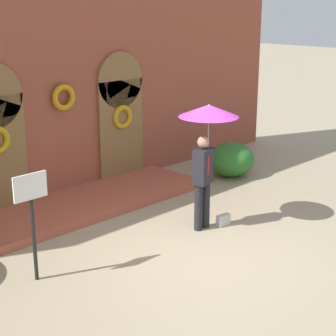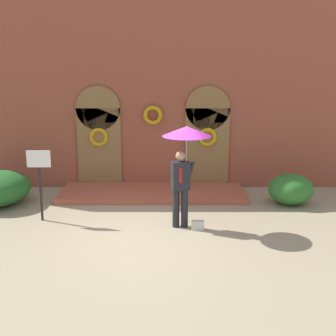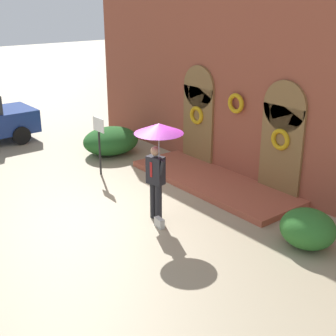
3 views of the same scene
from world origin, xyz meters
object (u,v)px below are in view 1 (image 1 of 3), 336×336
sign_post (32,209)px  handbag (223,220)px  shrub_right (231,159)px  person_with_umbrella (207,129)px

sign_post → handbag: bearing=-10.0°
sign_post → shrub_right: (6.33, 1.26, -0.75)m
person_with_umbrella → sign_post: 3.54m
person_with_umbrella → handbag: person_with_umbrella is taller
handbag → sign_post: size_ratio=0.16×
person_with_umbrella → shrub_right: size_ratio=1.99×
person_with_umbrella → shrub_right: person_with_umbrella is taller
handbag → sign_post: (-3.73, 0.65, 1.05)m
handbag → shrub_right: size_ratio=0.24×
person_with_umbrella → handbag: bearing=-33.9°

